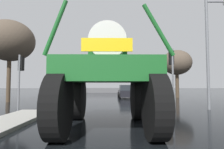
# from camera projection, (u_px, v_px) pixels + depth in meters

# --- Properties ---
(ground_plane) EXTENTS (120.00, 120.00, 0.00)m
(ground_plane) POSITION_uv_depth(u_px,v_px,m) (103.00, 101.00, 17.74)
(ground_plane) COLOR black
(oversize_sprayer) EXTENTS (3.69, 5.19, 3.95)m
(oversize_sprayer) POSITION_uv_depth(u_px,v_px,m) (108.00, 78.00, 6.75)
(oversize_sprayer) COLOR black
(oversize_sprayer) RESTS_ON ground
(sedan_ahead) EXTENTS (1.95, 4.14, 1.52)m
(sedan_ahead) POSITION_uv_depth(u_px,v_px,m) (127.00, 92.00, 21.70)
(sedan_ahead) COLOR black
(sedan_ahead) RESTS_ON ground
(traffic_signal_near_left) EXTENTS (0.24, 0.54, 3.35)m
(traffic_signal_near_left) POSITION_uv_depth(u_px,v_px,m) (21.00, 70.00, 10.97)
(traffic_signal_near_left) COLOR slate
(traffic_signal_near_left) RESTS_ON ground
(traffic_signal_near_right) EXTENTS (0.24, 0.54, 3.71)m
(traffic_signal_near_right) POSITION_uv_depth(u_px,v_px,m) (172.00, 66.00, 10.96)
(traffic_signal_near_right) COLOR slate
(traffic_signal_near_right) RESTS_ON ground
(streetlight_near_right) EXTENTS (1.75, 0.24, 7.08)m
(streetlight_near_right) POSITION_uv_depth(u_px,v_px,m) (210.00, 47.00, 11.58)
(streetlight_near_right) COLOR slate
(streetlight_near_right) RESTS_ON ground
(bare_tree_left) EXTENTS (4.36, 4.36, 7.41)m
(bare_tree_left) POSITION_uv_depth(u_px,v_px,m) (11.00, 41.00, 16.58)
(bare_tree_left) COLOR #473828
(bare_tree_left) RESTS_ON ground
(bare_tree_right) EXTENTS (3.55, 3.55, 5.76)m
(bare_tree_right) POSITION_uv_depth(u_px,v_px,m) (177.00, 63.00, 22.18)
(bare_tree_right) COLOR #473828
(bare_tree_right) RESTS_ON ground
(roadside_barrier) EXTENTS (25.01, 0.24, 0.90)m
(roadside_barrier) POSITION_uv_depth(u_px,v_px,m) (108.00, 90.00, 34.81)
(roadside_barrier) COLOR #59595B
(roadside_barrier) RESTS_ON ground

